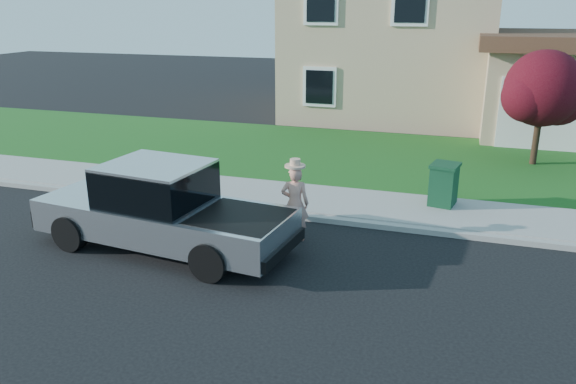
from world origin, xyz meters
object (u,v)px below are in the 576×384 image
Objects in this scene: pickup_truck at (162,210)px; ornamental_tree at (544,92)px; trash_bin at (444,184)px; woman at (295,202)px.

ornamental_tree is (7.54, 8.48, 1.41)m from pickup_truck.
ornamental_tree is at bearing 73.59° from trash_bin.
ornamental_tree is 3.37× the size of trash_bin.
pickup_truck is at bearing 16.98° from woman.
ornamental_tree is at bearing 54.75° from pickup_truck.
trash_bin is at bearing -117.59° from ornamental_tree.
pickup_truck is at bearing -131.64° from ornamental_tree.
trash_bin is (2.79, 2.68, -0.16)m from woman.
trash_bin is at bearing -146.10° from woman.
ornamental_tree is at bearing -135.40° from woman.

